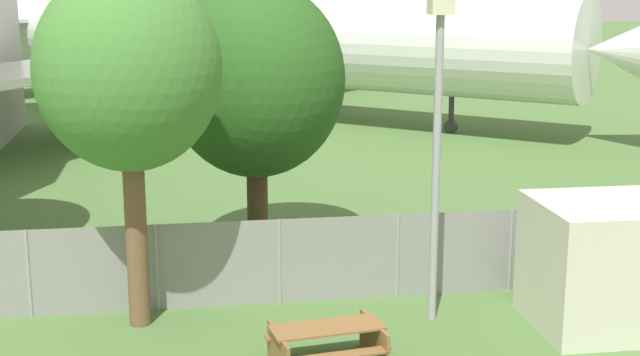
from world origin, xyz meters
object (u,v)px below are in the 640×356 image
Objects in this scene: airplane at (244,36)px; tree_far_right at (129,72)px; tree_near_hangar at (256,80)px; picnic_bench_near_cabin at (327,341)px.

airplane is 5.13× the size of tree_far_right.
tree_near_hangar is at bearing -53.65° from airplane.
airplane is 27.89m from tree_far_right.
picnic_bench_near_cabin is 0.32× the size of tree_near_hangar.
airplane is 30.29m from picnic_bench_near_cabin.
picnic_bench_near_cabin is at bearing -37.01° from tree_far_right.
tree_near_hangar is at bearing 95.51° from picnic_bench_near_cabin.
picnic_bench_near_cabin is 0.31× the size of tree_far_right.
airplane is 16.68× the size of picnic_bench_near_cabin.
picnic_bench_near_cabin is (-0.78, -30.09, -3.38)m from airplane.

